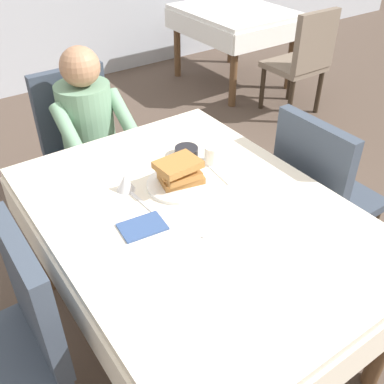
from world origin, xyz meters
name	(u,v)px	position (x,y,z in m)	size (l,w,h in m)	color
ground_plane	(195,328)	(0.00, 0.00, 0.00)	(14.00, 14.00, 0.00)	brown
dining_table_main	(195,228)	(0.00, 0.00, 0.65)	(1.12, 1.52, 0.74)	silver
chair_diner	(82,139)	(0.00, 1.17, 0.53)	(0.44, 0.45, 0.93)	#384251
diner_person	(90,128)	(0.00, 1.01, 0.67)	(0.40, 0.43, 1.12)	gray
chair_left_side	(12,338)	(-0.77, 0.00, 0.53)	(0.45, 0.44, 0.93)	#384251
chair_right_side	(320,189)	(0.77, 0.00, 0.53)	(0.45, 0.44, 0.93)	#384251
plate_breakfast	(179,184)	(0.04, 0.18, 0.75)	(0.28, 0.28, 0.02)	white
breakfast_stack	(179,171)	(0.04, 0.18, 0.81)	(0.22, 0.17, 0.12)	#A36B33
cup_coffee	(213,155)	(0.27, 0.24, 0.78)	(0.11, 0.08, 0.08)	white
bowl_butter	(186,152)	(0.21, 0.36, 0.76)	(0.11, 0.11, 0.04)	black
syrup_pitcher	(125,182)	(-0.16, 0.28, 0.78)	(0.08, 0.08, 0.07)	silver
fork_left_of_plate	(143,203)	(-0.15, 0.16, 0.74)	(0.18, 0.01, 0.01)	silver
knife_right_of_plate	(217,173)	(0.23, 0.16, 0.74)	(0.20, 0.01, 0.01)	silver
spoon_near_edge	(215,227)	(0.00, -0.13, 0.74)	(0.15, 0.01, 0.01)	silver
napkin_folded	(142,227)	(-0.22, 0.03, 0.74)	(0.17, 0.12, 0.01)	#334C7F
background_table_far	(234,21)	(2.14, 2.36, 0.62)	(0.92, 1.12, 0.74)	white
background_chair_empty	(304,58)	(2.14, 1.41, 0.53)	(0.44, 0.45, 0.93)	#7A6B5B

